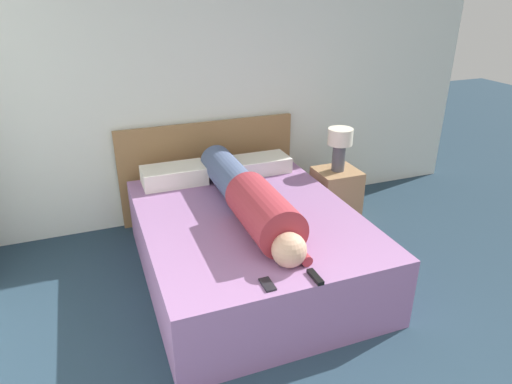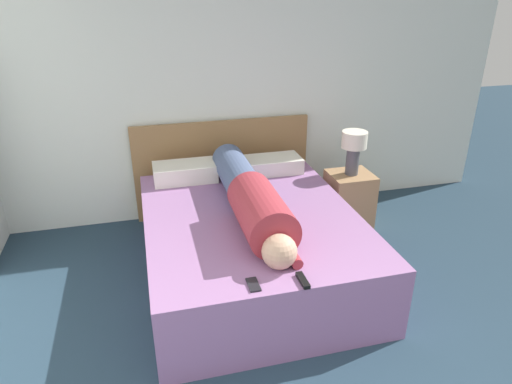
{
  "view_description": "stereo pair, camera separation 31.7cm",
  "coord_description": "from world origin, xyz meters",
  "views": [
    {
      "loc": [
        -1.14,
        -0.52,
        2.09
      ],
      "look_at": [
        -0.11,
        2.18,
        0.77
      ],
      "focal_mm": 32.0,
      "sensor_mm": 36.0,
      "label": 1
    },
    {
      "loc": [
        -0.84,
        -0.61,
        2.09
      ],
      "look_at": [
        -0.11,
        2.18,
        0.77
      ],
      "focal_mm": 32.0,
      "sensor_mm": 36.0,
      "label": 2
    }
  ],
  "objects": [
    {
      "name": "headboard",
      "position": [
        -0.11,
        3.45,
        0.47
      ],
      "size": [
        1.68,
        0.04,
        0.94
      ],
      "color": "olive",
      "rests_on": "ground_plane"
    },
    {
      "name": "pillow_second",
      "position": [
        0.29,
        3.11,
        0.59
      ],
      "size": [
        0.51,
        0.29,
        0.14
      ],
      "color": "silver",
      "rests_on": "bed"
    },
    {
      "name": "person_lying",
      "position": [
        -0.11,
        2.3,
        0.67
      ],
      "size": [
        0.33,
        1.67,
        0.33
      ],
      "color": "tan",
      "rests_on": "bed"
    },
    {
      "name": "wall_back",
      "position": [
        0.0,
        3.52,
        1.3
      ],
      "size": [
        5.41,
        0.06,
        2.6
      ],
      "color": "silver",
      "rests_on": "ground_plane"
    },
    {
      "name": "pillow_near_headboard",
      "position": [
        -0.5,
        3.11,
        0.6
      ],
      "size": [
        0.54,
        0.29,
        0.15
      ],
      "color": "silver",
      "rests_on": "bed"
    },
    {
      "name": "table_lamp",
      "position": [
        0.97,
        2.88,
        0.78
      ],
      "size": [
        0.23,
        0.23,
        0.4
      ],
      "color": "#4C4C51",
      "rests_on": "nightstand"
    },
    {
      "name": "tv_remote",
      "position": [
        -0.02,
        1.43,
        0.53
      ],
      "size": [
        0.04,
        0.15,
        0.02
      ],
      "color": "black",
      "rests_on": "bed"
    },
    {
      "name": "nightstand",
      "position": [
        0.97,
        2.88,
        0.26
      ],
      "size": [
        0.39,
        0.36,
        0.52
      ],
      "color": "#A37A51",
      "rests_on": "ground_plane"
    },
    {
      "name": "cell_phone",
      "position": [
        -0.31,
        1.47,
        0.53
      ],
      "size": [
        0.06,
        0.13,
        0.01
      ],
      "color": "black",
      "rests_on": "bed"
    },
    {
      "name": "bed",
      "position": [
        -0.11,
        2.32,
        0.26
      ],
      "size": [
        1.56,
        1.94,
        0.52
      ],
      "color": "#936699",
      "rests_on": "ground_plane"
    }
  ]
}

